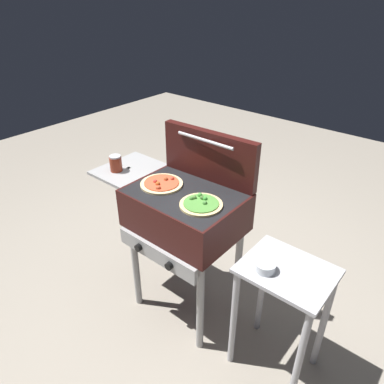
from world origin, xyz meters
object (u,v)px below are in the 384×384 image
sauce_jar (116,163)px  pizza_veggie (201,204)px  grill (183,213)px  pizza_pepperoni (162,184)px  topping_bowl_near (265,267)px  prep_table (282,298)px

sauce_jar → pizza_veggie: bearing=2.1°
grill → pizza_pepperoni: (-0.15, -0.02, 0.15)m
grill → pizza_pepperoni: 0.21m
topping_bowl_near → grill: bearing=173.1°
pizza_pepperoni → topping_bowl_near: 0.76m
pizza_pepperoni → prep_table: (0.82, 0.02, -0.40)m
pizza_pepperoni → topping_bowl_near: size_ratio=2.47×
pizza_pepperoni → topping_bowl_near: (0.74, -0.05, -0.18)m
pizza_veggie → topping_bowl_near: size_ratio=2.29×
grill → prep_table: grill is taller
grill → pizza_pepperoni: bearing=-172.1°
pizza_pepperoni → topping_bowl_near: bearing=-3.9°
pizza_veggie → sauce_jar: (-0.66, -0.02, 0.04)m
sauce_jar → prep_table: 1.25m
sauce_jar → topping_bowl_near: (1.09, -0.00, -0.22)m
grill → sauce_jar: (-0.49, -0.07, 0.19)m
pizza_veggie → topping_bowl_near: pizza_veggie is taller
pizza_pepperoni → topping_bowl_near: pizza_pepperoni is taller
sauce_jar → topping_bowl_near: sauce_jar is taller
grill → topping_bowl_near: 0.60m
pizza_veggie → pizza_pepperoni: 0.32m
pizza_pepperoni → sauce_jar: size_ratio=2.44×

